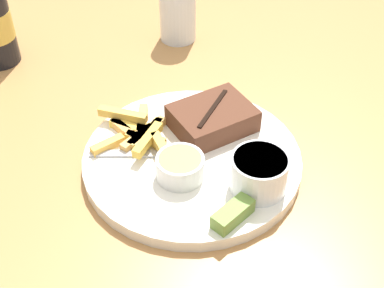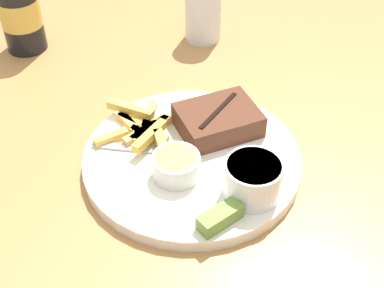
# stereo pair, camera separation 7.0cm
# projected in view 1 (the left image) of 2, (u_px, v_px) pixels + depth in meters

# --- Properties ---
(dining_table) EXTENTS (1.37, 1.27, 0.78)m
(dining_table) POSITION_uv_depth(u_px,v_px,m) (192.00, 200.00, 0.77)
(dining_table) COLOR #A87542
(dining_table) RESTS_ON ground_plane
(dinner_plate) EXTENTS (0.29, 0.29, 0.02)m
(dinner_plate) POSITION_uv_depth(u_px,v_px,m) (192.00, 160.00, 0.72)
(dinner_plate) COLOR silver
(dinner_plate) RESTS_ON dining_table
(steak_portion) EXTENTS (0.11, 0.09, 0.04)m
(steak_portion) POSITION_uv_depth(u_px,v_px,m) (212.00, 118.00, 0.75)
(steak_portion) COLOR #512D1E
(steak_portion) RESTS_ON dinner_plate
(fries_pile) EXTENTS (0.12, 0.15, 0.02)m
(fries_pile) POSITION_uv_depth(u_px,v_px,m) (140.00, 133.00, 0.74)
(fries_pile) COLOR gold
(fries_pile) RESTS_ON dinner_plate
(coleslaw_cup) EXTENTS (0.07, 0.07, 0.05)m
(coleslaw_cup) POSITION_uv_depth(u_px,v_px,m) (259.00, 171.00, 0.65)
(coleslaw_cup) COLOR white
(coleslaw_cup) RESTS_ON dinner_plate
(dipping_sauce_cup) EXTENTS (0.06, 0.06, 0.03)m
(dipping_sauce_cup) POSITION_uv_depth(u_px,v_px,m) (180.00, 166.00, 0.67)
(dipping_sauce_cup) COLOR silver
(dipping_sauce_cup) RESTS_ON dinner_plate
(pickle_spear) EXTENTS (0.06, 0.04, 0.02)m
(pickle_spear) POSITION_uv_depth(u_px,v_px,m) (233.00, 214.00, 0.63)
(pickle_spear) COLOR olive
(pickle_spear) RESTS_ON dinner_plate
(fork_utensil) EXTENTS (0.12, 0.07, 0.00)m
(fork_utensil) POSITION_uv_depth(u_px,v_px,m) (135.00, 154.00, 0.71)
(fork_utensil) COLOR #B7B7BC
(fork_utensil) RESTS_ON dinner_plate
(drinking_glass) EXTENTS (0.06, 0.06, 0.11)m
(drinking_glass) POSITION_uv_depth(u_px,v_px,m) (178.00, 10.00, 0.94)
(drinking_glass) COLOR silver
(drinking_glass) RESTS_ON dining_table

